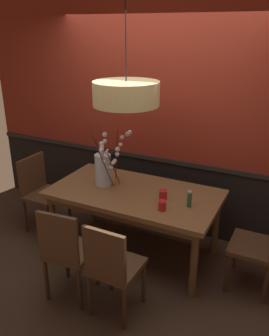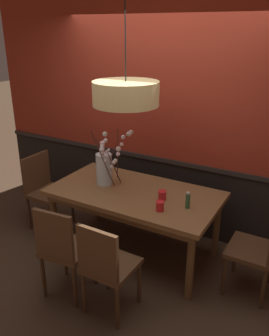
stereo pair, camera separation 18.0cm
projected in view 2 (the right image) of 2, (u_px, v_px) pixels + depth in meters
The scene contains 14 objects.
ground_plane at pixel (134, 252), 4.00m from camera, with size 24.00×24.00×0.00m, color #422D1E.
back_wall at pixel (166, 116), 4.07m from camera, with size 4.91×0.14×2.85m.
dining_table at pixel (134, 199), 3.75m from camera, with size 1.78×0.96×0.76m.
chair_near_side_left at pixel (63, 247), 3.17m from camera, with size 0.44×0.44×0.94m.
chair_far_side_right at pixel (187, 187), 4.39m from camera, with size 0.45×0.46×0.90m.
chair_head_west_end at pixel (44, 187), 4.38m from camera, with size 0.43×0.46×0.92m.
chair_head_east_end at pixel (260, 247), 3.23m from camera, with size 0.41×0.46×0.87m.
chair_near_side_right at pixel (106, 265), 2.96m from camera, with size 0.41×0.42×0.91m.
chair_far_side_left at pixel (151, 178), 4.66m from camera, with size 0.45×0.43×0.91m.
vase_with_blossoms at pixel (105, 167), 3.83m from camera, with size 0.37×0.41×0.67m.
candle_holder_nearer_center at pixel (160, 206), 3.31m from camera, with size 0.08×0.08×0.10m.
candle_holder_nearer_edge at pixel (162, 195), 3.52m from camera, with size 0.08×0.08×0.10m.
condiment_bottle at pixel (188, 200), 3.35m from camera, with size 0.04×0.04×0.17m.
pendant_lamp at pixel (126, 94), 3.28m from camera, with size 0.62×0.62×1.17m.
Camera 2 is at (1.66, -2.92, 2.36)m, focal length 37.82 mm.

